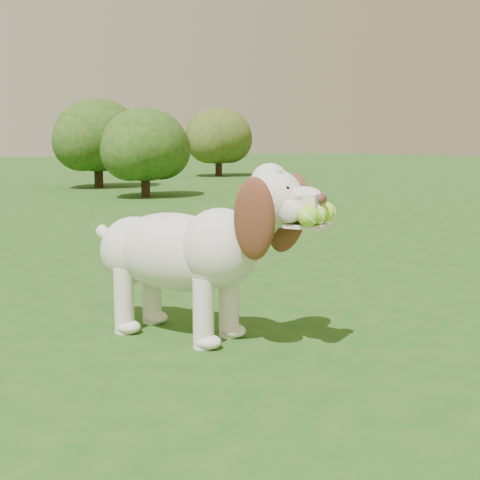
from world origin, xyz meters
TOP-DOWN VIEW (x-y plane):
  - ground at (0.00, 0.00)m, footprint 80.00×80.00m
  - dog at (0.49, -0.27)m, footprint 0.76×1.30m
  - shrub_f at (5.07, 10.13)m, footprint 1.80×1.80m
  - shrub_h at (9.90, 12.44)m, footprint 1.86×1.86m
  - shrub_d at (4.59, 7.33)m, footprint 1.50×1.50m

SIDE VIEW (x-z plane):
  - ground at x=0.00m, z-range 0.00..0.00m
  - dog at x=0.49m, z-range 0.03..0.90m
  - shrub_d at x=4.59m, z-range 0.14..1.69m
  - shrub_f at x=5.07m, z-range 0.16..2.03m
  - shrub_h at x=9.90m, z-range 0.17..2.10m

